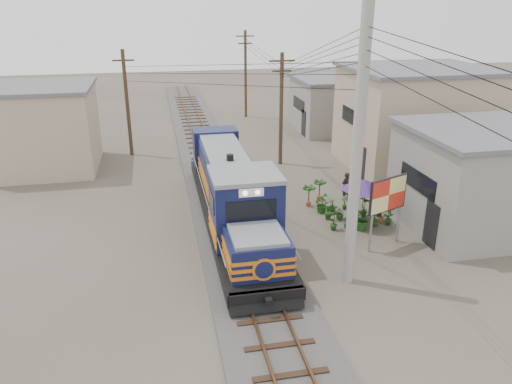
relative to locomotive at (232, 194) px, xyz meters
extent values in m
plane|color=#473F35|center=(0.00, -5.16, -1.62)|extent=(120.00, 120.00, 0.00)
cube|color=#595651|center=(0.00, 4.84, -1.54)|extent=(3.60, 70.00, 0.16)
cube|color=#51331E|center=(-0.54, 4.84, -1.36)|extent=(0.08, 70.00, 0.12)
cube|color=#51331E|center=(0.54, 4.84, -1.36)|extent=(0.08, 70.00, 0.12)
cube|color=black|center=(0.00, 0.05, -0.89)|extent=(2.67, 14.74, 0.51)
cube|color=black|center=(0.00, -4.56, -1.16)|extent=(2.03, 2.95, 0.60)
cube|color=black|center=(0.00, 4.65, -1.16)|extent=(2.03, 2.95, 0.60)
cube|color=#10153D|center=(0.00, -5.66, -0.10)|extent=(2.19, 2.21, 1.38)
cube|color=#10153D|center=(0.00, -3.36, 0.63)|extent=(2.62, 2.40, 2.86)
cube|color=slate|center=(0.00, -3.36, 2.11)|extent=(2.67, 2.52, 0.17)
cube|color=black|center=(0.00, -4.57, 1.14)|extent=(1.87, 0.06, 0.74)
cube|color=white|center=(0.00, -4.58, 1.83)|extent=(0.92, 0.06, 0.32)
cube|color=#10153D|center=(0.00, 2.35, 0.27)|extent=(2.08, 9.03, 2.12)
cube|color=slate|center=(0.00, 2.35, 1.37)|extent=(1.87, 9.03, 0.17)
cube|color=#CA6713|center=(0.00, 0.05, -0.38)|extent=(2.71, 14.74, 0.13)
cube|color=#CA6713|center=(0.00, 0.05, -0.10)|extent=(2.71, 14.74, 0.13)
cube|color=#CA6713|center=(0.00, 0.05, 0.17)|extent=(2.71, 14.74, 0.13)
cylinder|color=#9E9B93|center=(3.50, -5.66, 3.38)|extent=(0.40, 0.40, 10.00)
cylinder|color=#4C3826|center=(4.50, 8.84, 1.88)|extent=(0.24, 0.24, 7.00)
cube|color=#4C3826|center=(4.50, 8.84, 4.88)|extent=(1.60, 0.10, 0.10)
cube|color=#4C3826|center=(4.50, 8.84, 4.28)|extent=(1.20, 0.10, 0.10)
cylinder|color=#4C3826|center=(4.80, 22.84, 2.13)|extent=(0.24, 0.24, 7.50)
cube|color=#4C3826|center=(4.80, 22.84, 5.38)|extent=(1.60, 0.10, 0.10)
cube|color=#4C3826|center=(4.80, 22.84, 4.78)|extent=(1.20, 0.10, 0.10)
cylinder|color=#4C3826|center=(-5.00, 12.84, 1.88)|extent=(0.24, 0.24, 7.00)
cube|color=#4C3826|center=(-5.00, 12.84, 4.88)|extent=(1.60, 0.10, 0.10)
cube|color=#4C3826|center=(-5.00, 12.84, 4.28)|extent=(1.20, 0.10, 0.10)
cube|color=gray|center=(11.50, -2.16, 0.63)|extent=(7.00, 6.00, 4.50)
cube|color=slate|center=(11.50, -2.16, 2.98)|extent=(7.35, 6.30, 0.20)
cube|color=black|center=(7.98, -2.16, 0.85)|extent=(0.05, 3.00, 0.90)
cube|color=tan|center=(12.50, 6.84, 1.38)|extent=(8.00, 7.00, 6.00)
cube|color=slate|center=(12.50, 6.84, 4.48)|extent=(8.40, 7.35, 0.20)
cube|color=black|center=(8.48, 6.84, 1.68)|extent=(0.05, 3.50, 0.90)
cube|color=gray|center=(11.00, 16.84, 0.38)|extent=(6.00, 6.00, 4.00)
cube|color=slate|center=(11.00, 16.84, 2.48)|extent=(6.30, 6.30, 0.20)
cube|color=black|center=(7.98, 16.84, 0.58)|extent=(0.05, 3.00, 0.90)
cube|color=tan|center=(-10.00, 10.84, 0.88)|extent=(6.00, 6.00, 5.00)
cube|color=slate|center=(-10.00, 10.84, 3.48)|extent=(6.30, 6.30, 0.20)
cylinder|color=#99999E|center=(5.26, -3.63, -0.46)|extent=(0.10, 0.10, 2.32)
cylinder|color=#99999E|center=(6.81, -2.99, -0.46)|extent=(0.10, 0.10, 2.32)
cube|color=black|center=(6.03, -3.31, 0.79)|extent=(1.94, 0.89, 1.49)
cube|color=red|center=(6.03, -3.34, 0.79)|extent=(1.83, 0.81, 1.39)
cylinder|color=black|center=(5.99, -1.02, -1.57)|extent=(0.41, 0.41, 0.10)
cylinder|color=#99999E|center=(5.99, -1.02, -0.59)|extent=(0.05, 0.05, 2.07)
cone|color=#402369|center=(5.99, -1.02, 0.40)|extent=(2.31, 2.31, 0.52)
imported|color=black|center=(6.38, 2.16, -0.87)|extent=(0.65, 0.58, 1.51)
imported|color=#1E4E16|center=(4.51, -1.32, -1.11)|extent=(0.59, 0.45, 1.02)
imported|color=#1E4E16|center=(5.16, -1.35, -1.31)|extent=(0.39, 0.43, 0.63)
imported|color=#1E4E16|center=(5.79, -1.56, -1.08)|extent=(1.29, 1.28, 1.09)
imported|color=#1E4E16|center=(6.55, -1.28, -1.31)|extent=(0.44, 0.44, 0.63)
imported|color=#1E4E16|center=(7.20, -1.29, -1.10)|extent=(0.66, 0.61, 1.03)
imported|color=#1E4E16|center=(4.66, -0.19, -1.23)|extent=(0.53, 0.55, 0.78)
imported|color=#1E4E16|center=(5.17, -0.28, -1.30)|extent=(0.75, 0.74, 0.63)
imported|color=#1E4E16|center=(5.87, -0.29, -1.08)|extent=(0.79, 0.79, 1.09)
imported|color=#1E4E16|center=(6.45, -0.22, -1.06)|extent=(0.67, 0.71, 1.12)
imported|color=#1E4E16|center=(7.18, -0.28, -1.22)|extent=(0.50, 0.54, 0.79)
imported|color=#1E4E16|center=(4.57, 0.75, -1.18)|extent=(0.75, 0.84, 0.89)
imported|color=#1E4E16|center=(5.17, 0.76, -1.30)|extent=(0.49, 0.49, 0.64)
imported|color=#1E4E16|center=(5.86, 0.88, -1.25)|extent=(0.31, 0.42, 0.75)
camera|label=1|loc=(-3.17, -21.08, 8.38)|focal=35.00mm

